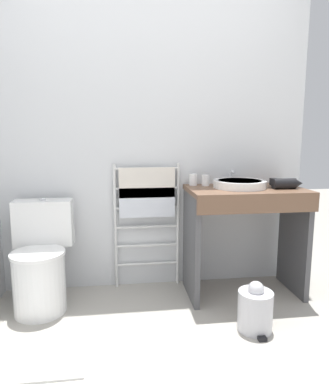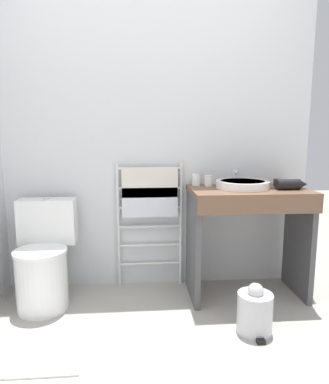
{
  "view_description": "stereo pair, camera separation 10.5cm",
  "coord_description": "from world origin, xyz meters",
  "px_view_note": "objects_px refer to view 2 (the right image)",
  "views": [
    {
      "loc": [
        -0.23,
        -1.31,
        1.22
      ],
      "look_at": [
        0.05,
        0.87,
        0.85
      ],
      "focal_mm": 32.0,
      "sensor_mm": 36.0,
      "label": 1
    },
    {
      "loc": [
        -0.13,
        -1.32,
        1.22
      ],
      "look_at": [
        0.05,
        0.87,
        0.85
      ],
      "focal_mm": 32.0,
      "sensor_mm": 36.0,
      "label": 2
    }
  ],
  "objects_px": {
    "toilet": "(44,261)",
    "towel_radiator": "(150,200)",
    "cup_near_wall": "(196,180)",
    "hair_dryer": "(289,184)",
    "cup_near_edge": "(209,181)",
    "sink_basin": "(243,184)",
    "trash_bin": "(255,311)"
  },
  "relations": [
    {
      "from": "toilet",
      "to": "towel_radiator",
      "type": "height_order",
      "value": "towel_radiator"
    },
    {
      "from": "toilet",
      "to": "cup_near_wall",
      "type": "height_order",
      "value": "cup_near_wall"
    },
    {
      "from": "toilet",
      "to": "hair_dryer",
      "type": "relative_size",
      "value": 3.32
    },
    {
      "from": "cup_near_edge",
      "to": "hair_dryer",
      "type": "relative_size",
      "value": 0.37
    },
    {
      "from": "toilet",
      "to": "sink_basin",
      "type": "xyz_separation_m",
      "value": [
        1.46,
        0.06,
        0.53
      ]
    },
    {
      "from": "cup_near_edge",
      "to": "trash_bin",
      "type": "distance_m",
      "value": 1.01
    },
    {
      "from": "towel_radiator",
      "to": "cup_near_edge",
      "type": "distance_m",
      "value": 0.48
    },
    {
      "from": "toilet",
      "to": "hair_dryer",
      "type": "distance_m",
      "value": 1.86
    },
    {
      "from": "toilet",
      "to": "hair_dryer",
      "type": "height_order",
      "value": "hair_dryer"
    },
    {
      "from": "toilet",
      "to": "cup_near_edge",
      "type": "distance_m",
      "value": 1.36
    },
    {
      "from": "cup_near_edge",
      "to": "hair_dryer",
      "type": "height_order",
      "value": "cup_near_edge"
    },
    {
      "from": "sink_basin",
      "to": "towel_radiator",
      "type": "bearing_deg",
      "value": 164.27
    },
    {
      "from": "trash_bin",
      "to": "towel_radiator",
      "type": "bearing_deg",
      "value": 130.48
    },
    {
      "from": "hair_dryer",
      "to": "toilet",
      "type": "bearing_deg",
      "value": 179.03
    },
    {
      "from": "sink_basin",
      "to": "cup_near_edge",
      "type": "bearing_deg",
      "value": 150.35
    },
    {
      "from": "toilet",
      "to": "towel_radiator",
      "type": "xyz_separation_m",
      "value": [
        0.78,
        0.25,
        0.39
      ]
    },
    {
      "from": "sink_basin",
      "to": "hair_dryer",
      "type": "distance_m",
      "value": 0.33
    },
    {
      "from": "toilet",
      "to": "towel_radiator",
      "type": "bearing_deg",
      "value": 17.75
    },
    {
      "from": "sink_basin",
      "to": "cup_near_edge",
      "type": "height_order",
      "value": "cup_near_edge"
    },
    {
      "from": "cup_near_edge",
      "to": "trash_bin",
      "type": "bearing_deg",
      "value": -75.96
    },
    {
      "from": "toilet",
      "to": "cup_near_edge",
      "type": "bearing_deg",
      "value": 8.62
    },
    {
      "from": "sink_basin",
      "to": "cup_near_edge",
      "type": "distance_m",
      "value": 0.26
    },
    {
      "from": "towel_radiator",
      "to": "cup_near_wall",
      "type": "height_order",
      "value": "towel_radiator"
    },
    {
      "from": "cup_near_wall",
      "to": "trash_bin",
      "type": "height_order",
      "value": "cup_near_wall"
    },
    {
      "from": "cup_near_wall",
      "to": "cup_near_edge",
      "type": "relative_size",
      "value": 1.06
    },
    {
      "from": "toilet",
      "to": "cup_near_wall",
      "type": "distance_m",
      "value": 1.28
    },
    {
      "from": "toilet",
      "to": "sink_basin",
      "type": "relative_size",
      "value": 1.93
    },
    {
      "from": "cup_near_wall",
      "to": "cup_near_edge",
      "type": "distance_m",
      "value": 0.1
    },
    {
      "from": "hair_dryer",
      "to": "sink_basin",
      "type": "bearing_deg",
      "value": 164.99
    },
    {
      "from": "cup_near_wall",
      "to": "cup_near_edge",
      "type": "bearing_deg",
      "value": -21.76
    },
    {
      "from": "trash_bin",
      "to": "toilet",
      "type": "bearing_deg",
      "value": 161.07
    },
    {
      "from": "cup_near_wall",
      "to": "hair_dryer",
      "type": "relative_size",
      "value": 0.39
    }
  ]
}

